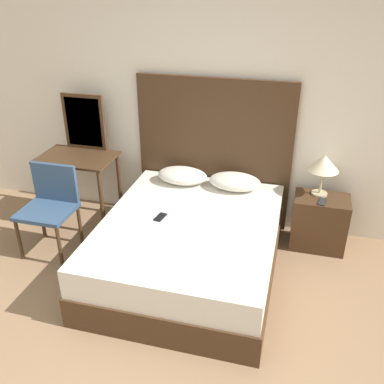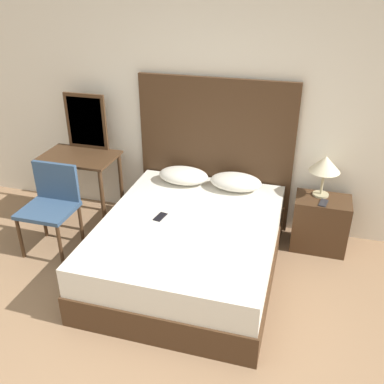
% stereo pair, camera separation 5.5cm
% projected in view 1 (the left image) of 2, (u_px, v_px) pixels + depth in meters
% --- Properties ---
extents(wall_back, '(10.00, 0.06, 2.70)m').
position_uv_depth(wall_back, '(219.00, 102.00, 4.36)').
color(wall_back, silver).
rests_on(wall_back, ground_plane).
extents(bed, '(1.57, 1.93, 0.55)m').
position_uv_depth(bed, '(189.00, 247.00, 3.95)').
color(bed, '#422B19').
rests_on(bed, ground_plane).
extents(headboard, '(1.65, 0.05, 1.62)m').
position_uv_depth(headboard, '(214.00, 154.00, 4.55)').
color(headboard, '#422B19').
rests_on(headboard, ground_plane).
extents(pillow_left, '(0.53, 0.33, 0.16)m').
position_uv_depth(pillow_left, '(182.00, 176.00, 4.49)').
color(pillow_left, silver).
rests_on(pillow_left, bed).
extents(pillow_right, '(0.53, 0.33, 0.16)m').
position_uv_depth(pillow_right, '(235.00, 182.00, 4.36)').
color(pillow_right, silver).
rests_on(pillow_right, bed).
extents(phone_on_bed, '(0.09, 0.16, 0.01)m').
position_uv_depth(phone_on_bed, '(160.00, 217.00, 3.88)').
color(phone_on_bed, black).
rests_on(phone_on_bed, bed).
extents(nightstand, '(0.54, 0.37, 0.56)m').
position_uv_depth(nightstand, '(319.00, 222.00, 4.33)').
color(nightstand, '#422B19').
rests_on(nightstand, ground_plane).
extents(table_lamp, '(0.30, 0.30, 0.42)m').
position_uv_depth(table_lamp, '(324.00, 164.00, 4.12)').
color(table_lamp, tan).
rests_on(table_lamp, nightstand).
extents(phone_on_nightstand, '(0.10, 0.16, 0.01)m').
position_uv_depth(phone_on_nightstand, '(322.00, 202.00, 4.12)').
color(phone_on_nightstand, '#232328').
rests_on(phone_on_nightstand, nightstand).
extents(vanity_desk, '(0.80, 0.54, 0.79)m').
position_uv_depth(vanity_desk, '(78.00, 169.00, 4.62)').
color(vanity_desk, '#422B19').
rests_on(vanity_desk, ground_plane).
extents(vanity_mirror, '(0.47, 0.03, 0.61)m').
position_uv_depth(vanity_mirror, '(84.00, 122.00, 4.62)').
color(vanity_mirror, '#422B19').
rests_on(vanity_mirror, vanity_desk).
extents(chair, '(0.50, 0.46, 0.87)m').
position_uv_depth(chair, '(50.00, 202.00, 4.21)').
color(chair, '#334C6B').
rests_on(chair, ground_plane).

